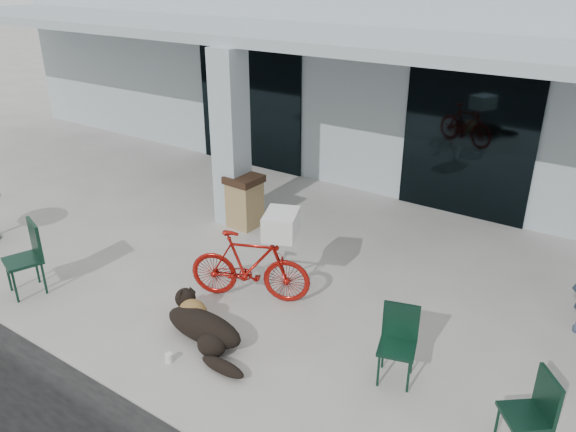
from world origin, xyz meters
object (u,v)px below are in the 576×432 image
Objects in this scene: dog at (204,325)px; trash_receptacle at (245,201)px; bicycle at (250,266)px; cafe_chair_near at (22,260)px; cafe_chair_far_b at (525,415)px; cafe_chair_far_a at (397,347)px.

trash_receptacle is (-1.71, 2.97, 0.26)m from dog.
trash_receptacle is (-1.58, 1.86, -0.04)m from bicycle.
cafe_chair_near reaches higher than bicycle.
trash_receptacle is (-5.43, 2.54, 0.03)m from cafe_chair_far_b.
dog is at bearing -179.88° from cafe_chair_far_a.
bicycle is 1.16m from dog.
cafe_chair_far_a is at bearing 32.46° from cafe_chair_near.
bicycle is 1.80× the size of trash_receptacle.
cafe_chair_far_b is 0.94× the size of trash_receptacle.
cafe_chair_far_a reaches higher than dog.
trash_receptacle is at bearing 17.30° from bicycle.
cafe_chair_far_b is 6.00m from trash_receptacle.
trash_receptacle is at bearing -154.36° from cafe_chair_far_b.
trash_receptacle is (1.16, 3.57, -0.05)m from cafe_chair_near.
cafe_chair_far_a is at bearing 39.35° from dog.
cafe_chair_near is 6.67m from cafe_chair_far_b.
bicycle reaches higher than dog.
bicycle is 1.29× the size of dog.
cafe_chair_near reaches higher than cafe_chair_far_a.
bicycle reaches higher than cafe_chair_far_a.
cafe_chair_far_a reaches higher than cafe_chair_far_b.
bicycle is 2.46m from cafe_chair_far_a.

